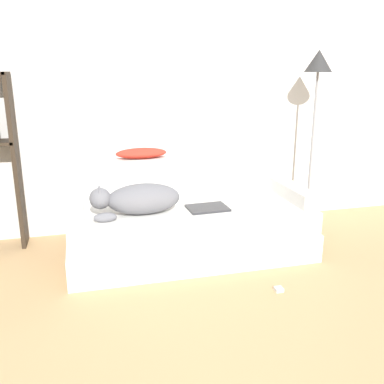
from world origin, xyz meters
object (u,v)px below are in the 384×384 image
Objects in this scene: laptop at (208,208)px; throw_pillow at (141,153)px; power_adapter at (279,289)px; dog at (138,199)px; couch at (189,230)px; floor_lamp at (317,84)px.

laptop is 0.81m from throw_pillow.
dog is at bearing 141.85° from power_adapter.
dog is 0.59m from laptop.
power_adapter is (0.80, -1.24, -0.81)m from throw_pillow.
power_adapter is (0.46, -0.82, -0.20)m from couch.
dog reaches higher than couch.
floor_lamp is (1.22, 0.50, 0.98)m from laptop.
throw_pillow reaches higher than power_adapter.
dog is at bearing -101.71° from throw_pillow.
laptop is at bearing -49.48° from throw_pillow.
dog is 2.10× the size of laptop.
couch is 1.18× the size of floor_lamp.
couch is 4.45× the size of throw_pillow.
floor_lamp is at bearing 15.17° from dog.
throw_pillow is 1.79m from floor_lamp.
power_adapter is at bearing -66.89° from laptop.
throw_pillow is at bearing 78.29° from dog.
dog is 1.56× the size of throw_pillow.
laptop is (0.13, -0.12, 0.23)m from couch.
dog is 2.05m from floor_lamp.
power_adapter is at bearing -57.20° from throw_pillow.
power_adapter is (0.91, -0.71, -0.54)m from dog.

